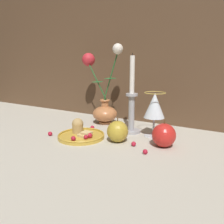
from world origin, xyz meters
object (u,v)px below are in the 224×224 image
(vase, at_px, (103,100))
(candlestick, at_px, (132,107))
(plate_with_pastries, at_px, (81,133))
(apple_beside_vase, at_px, (164,135))
(apple_near_glass, at_px, (118,131))
(wine_glass, at_px, (154,107))

(vase, xyz_separation_m, candlestick, (0.19, -0.07, -0.00))
(plate_with_pastries, bearing_deg, candlestick, 48.00)
(apple_beside_vase, height_order, apple_near_glass, apple_beside_vase)
(apple_near_glass, bearing_deg, apple_beside_vase, 13.28)
(wine_glass, height_order, apple_beside_vase, wine_glass)
(candlestick, bearing_deg, apple_near_glass, -87.06)
(apple_beside_vase, bearing_deg, plate_with_pastries, -167.72)
(apple_beside_vase, xyz_separation_m, apple_near_glass, (-0.16, -0.04, -0.00))
(apple_beside_vase, bearing_deg, candlestick, 151.63)
(wine_glass, bearing_deg, apple_beside_vase, -52.63)
(vase, relative_size, apple_beside_vase, 3.91)
(candlestick, xyz_separation_m, apple_beside_vase, (0.17, -0.09, -0.07))
(vase, distance_m, apple_near_glass, 0.29)
(vase, bearing_deg, apple_beside_vase, -24.37)
(apple_near_glass, bearing_deg, candlestick, 92.94)
(wine_glass, bearing_deg, apple_near_glass, -124.90)
(vase, xyz_separation_m, plate_with_pastries, (0.04, -0.23, -0.10))
(plate_with_pastries, height_order, apple_near_glass, apple_near_glass)
(vase, height_order, candlestick, vase)
(wine_glass, bearing_deg, plate_with_pastries, -146.35)
(apple_near_glass, bearing_deg, wine_glass, 55.10)
(plate_with_pastries, xyz_separation_m, apple_beside_vase, (0.31, 0.07, 0.03))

